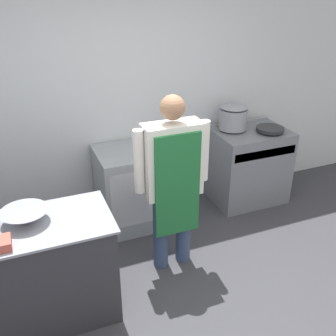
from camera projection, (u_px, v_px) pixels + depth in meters
wall_back at (126, 96)px, 4.20m from camera, size 8.00×0.05×2.70m
prep_counter at (36, 273)px, 3.03m from camera, size 1.22×0.64×0.88m
stove at (248, 166)px, 4.74m from camera, size 0.86×0.63×0.91m
fridge_unit at (127, 189)px, 4.25m from camera, size 0.60×0.64×0.88m
person_cook at (173, 175)px, 3.41m from camera, size 0.69×0.24×1.66m
mixing_bowl at (25, 216)px, 2.87m from camera, size 0.35×0.35×0.10m
plastic_tub at (0, 244)px, 2.60m from camera, size 0.15×0.15×0.06m
stock_pot at (233, 117)px, 4.50m from camera, size 0.32×0.32×0.28m
saute_pan at (270, 129)px, 4.49m from camera, size 0.32×0.32×0.04m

